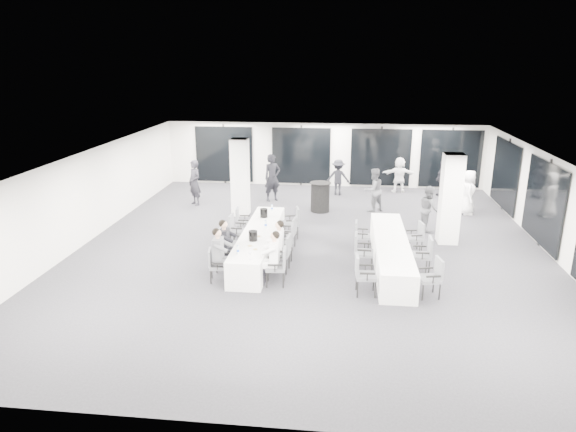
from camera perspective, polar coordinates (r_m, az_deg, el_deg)
name	(u,v)px	position (r m, az deg, el deg)	size (l,w,h in m)	color
room	(342,195)	(16.27, 6.00, 2.30)	(14.04, 16.04, 2.84)	#232429
column_left	(240,177)	(18.67, -5.34, 4.30)	(0.60, 0.60, 2.80)	white
column_right	(450,199)	(16.49, 17.60, 1.82)	(0.60, 0.60, 2.80)	white
banquet_table_main	(259,243)	(14.97, -3.25, -3.03)	(0.90, 5.00, 0.75)	white
banquet_table_side	(391,252)	(14.55, 11.36, -3.97)	(0.90, 5.00, 0.75)	white
cocktail_table	(320,197)	(19.22, 3.60, 2.14)	(0.80, 0.80, 1.11)	black
chair_main_left_near	(215,263)	(13.35, -8.12, -5.20)	(0.51, 0.54, 0.87)	#54575C
chair_main_left_second	(221,252)	(13.98, -7.43, -4.03)	(0.51, 0.56, 0.91)	#54575C
chair_main_left_mid	(228,241)	(14.69, -6.74, -2.74)	(0.58, 0.62, 0.99)	#54575C
chair_main_left_fourth	(236,228)	(15.75, -5.81, -1.34)	(0.51, 0.57, 0.98)	#54575C
chair_main_left_far	(242,220)	(16.56, -5.18, -0.47)	(0.52, 0.57, 0.94)	#54575C
chair_main_right_near	(279,264)	(12.98, -1.03, -5.38)	(0.53, 0.58, 0.98)	#54575C
chair_main_right_second	(283,251)	(13.77, -0.55, -3.91)	(0.55, 0.61, 1.02)	#54575C
chair_main_right_mid	(287,239)	(14.62, -0.12, -2.60)	(0.57, 0.62, 1.04)	#54575C
chair_main_right_fourth	(290,231)	(15.42, 0.20, -1.72)	(0.53, 0.58, 0.95)	#54575C
chair_main_right_far	(293,221)	(16.39, 0.59, -0.51)	(0.59, 0.62, 0.98)	#54575C
chair_side_left_near	(363,272)	(12.61, 8.30, -6.20)	(0.53, 0.59, 1.01)	#54575C
chair_side_left_mid	(361,249)	(14.03, 8.12, -3.70)	(0.54, 0.60, 1.02)	#54575C
chair_side_left_far	(360,234)	(15.51, 8.01, -1.95)	(0.46, 0.51, 0.88)	#54575C
chair_side_right_near	(433,275)	(12.85, 15.80, -6.34)	(0.58, 0.61, 0.97)	#54575C
chair_side_right_mid	(424,252)	(14.19, 14.91, -3.94)	(0.50, 0.56, 0.99)	#54575C
chair_side_right_far	(417,235)	(15.63, 14.09, -2.08)	(0.54, 0.58, 0.91)	#54575C
seated_guest_a	(221,252)	(13.21, -7.50, -3.94)	(0.50, 0.38, 1.44)	#525459
seated_guest_b	(227,242)	(13.85, -6.82, -2.90)	(0.50, 0.38, 1.44)	black
seated_guest_c	(272,255)	(12.90, -1.78, -4.31)	(0.50, 0.38, 1.44)	white
seated_guest_d	(277,243)	(13.72, -1.27, -2.97)	(0.50, 0.38, 1.44)	white
standing_guest_a	(272,175)	(20.54, -1.76, 4.61)	(0.78, 0.63, 2.14)	black
standing_guest_b	(374,187)	(19.35, 9.50, 3.17)	(0.90, 0.55, 1.86)	#525459
standing_guest_c	(338,175)	(21.56, 5.60, 4.56)	(1.11, 0.56, 1.71)	black
standing_guest_d	(443,176)	(22.29, 16.84, 4.30)	(1.00, 0.56, 1.70)	black
standing_guest_e	(469,190)	(19.88, 19.43, 2.79)	(0.90, 0.55, 1.86)	white
standing_guest_f	(399,172)	(22.44, 12.27, 4.76)	(1.58, 0.61, 1.72)	white
standing_guest_g	(194,180)	(20.29, -10.35, 3.99)	(0.73, 0.59, 2.01)	black
standing_guest_h	(429,205)	(17.62, 15.38, 1.14)	(0.83, 0.50, 1.71)	#525459
ice_bucket_near	(253,236)	(14.04, -3.90, -2.21)	(0.24, 0.24, 0.27)	black
ice_bucket_far	(264,213)	(16.06, -2.70, 0.33)	(0.24, 0.24, 0.27)	black
water_bottle_a	(238,250)	(13.16, -5.59, -3.76)	(0.07, 0.07, 0.21)	silver
water_bottle_b	(266,224)	(15.07, -2.50, -0.90)	(0.07, 0.07, 0.23)	silver
water_bottle_c	(272,208)	(16.75, -1.80, 0.92)	(0.06, 0.06, 0.20)	silver
plate_a	(250,246)	(13.66, -4.25, -3.34)	(0.20, 0.20, 0.03)	white
plate_b	(255,249)	(13.41, -3.66, -3.73)	(0.19, 0.19, 0.03)	white
plate_c	(258,236)	(14.36, -3.32, -2.28)	(0.21, 0.21, 0.03)	white
wine_glass	(250,253)	(12.74, -4.25, -4.17)	(0.08, 0.08, 0.22)	silver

